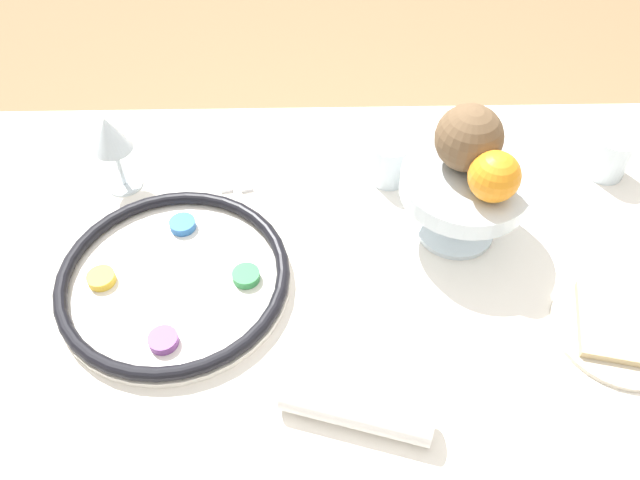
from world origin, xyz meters
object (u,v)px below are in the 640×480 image
bread_plate (622,327)px  cup_mid (610,156)px  seder_plate (174,279)px  orange_fruit (494,177)px  wine_glass (110,137)px  napkin_roll (356,411)px  coconut (469,138)px  cup_near (390,161)px  fruit_stand (464,190)px

bread_plate → cup_mid: cup_mid is taller
seder_plate → orange_fruit: 0.48m
wine_glass → cup_mid: 0.83m
wine_glass → napkin_roll: 0.58m
coconut → cup_mid: 0.33m
cup_mid → wine_glass: bearing=-179.1°
seder_plate → cup_near: bearing=33.5°
coconut → napkin_roll: (-0.18, -0.35, -0.15)m
fruit_stand → cup_near: (-0.10, 0.13, -0.05)m
seder_plate → fruit_stand: (0.43, 0.10, 0.08)m
orange_fruit → cup_mid: orange_fruit is taller
fruit_stand → cup_mid: size_ratio=2.54×
bread_plate → napkin_roll: bearing=-161.9°
orange_fruit → coconut: size_ratio=0.74×
bread_plate → cup_near: size_ratio=2.52×
orange_fruit → coconut: 0.07m
coconut → bread_plate: size_ratio=0.51×
orange_fruit → coconut: (-0.03, 0.07, 0.01)m
wine_glass → bread_plate: bearing=-22.4°
seder_plate → coconut: 0.48m
fruit_stand → orange_fruit: 0.08m
napkin_roll → cup_near: size_ratio=2.55×
napkin_roll → bread_plate: bearing=18.1°
napkin_roll → seder_plate: bearing=139.7°
coconut → cup_mid: (0.28, 0.10, -0.13)m
seder_plate → fruit_stand: size_ratio=1.76×
coconut → seder_plate: bearing=-163.5°
bread_plate → orange_fruit: bearing=139.3°
wine_glass → orange_fruit: orange_fruit is taller
seder_plate → wine_glass: wine_glass is taller
coconut → bread_plate: (0.21, -0.22, -0.16)m
wine_glass → cup_mid: size_ratio=1.85×
seder_plate → cup_mid: 0.75m
coconut → orange_fruit: bearing=-69.1°
seder_plate → fruit_stand: bearing=12.9°
wine_glass → napkin_roll: (0.37, -0.44, -0.08)m
seder_plate → wine_glass: size_ratio=2.41×
orange_fruit → napkin_roll: orange_fruit is taller
orange_fruit → cup_near: orange_fruit is taller
fruit_stand → bread_plate: fruit_stand is taller
coconut → napkin_roll: bearing=-117.0°
fruit_stand → cup_mid: 0.32m
fruit_stand → bread_plate: (0.20, -0.19, -0.08)m
seder_plate → cup_mid: cup_mid is taller
fruit_stand → cup_near: size_ratio=2.54×
fruit_stand → coconut: bearing=92.7°
wine_glass → bread_plate: (0.75, -0.31, -0.10)m
napkin_roll → cup_near: cup_near is taller
cup_near → bread_plate: bearing=-46.7°
napkin_roll → cup_mid: 0.64m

